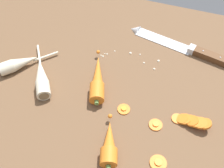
# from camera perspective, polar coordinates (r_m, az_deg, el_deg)

# --- Properties ---
(ground_plane) EXTENTS (1.20, 0.90, 0.04)m
(ground_plane) POSITION_cam_1_polar(r_m,az_deg,el_deg) (0.80, 0.48, -0.52)
(ground_plane) COLOR brown
(chefs_knife) EXTENTS (0.35, 0.11, 0.04)m
(chefs_knife) POSITION_cam_1_polar(r_m,az_deg,el_deg) (0.91, 13.64, 8.53)
(chefs_knife) COLOR silver
(chefs_knife) RESTS_ON ground_plane
(whole_carrot) EXTENTS (0.10, 0.20, 0.04)m
(whole_carrot) POSITION_cam_1_polar(r_m,az_deg,el_deg) (0.76, -3.25, 0.99)
(whole_carrot) COLOR orange
(whole_carrot) RESTS_ON ground_plane
(whole_carrot_second) EXTENTS (0.07, 0.14, 0.04)m
(whole_carrot_second) POSITION_cam_1_polar(r_m,az_deg,el_deg) (0.65, -0.63, -13.07)
(whole_carrot_second) COLOR orange
(whole_carrot_second) RESTS_ON ground_plane
(parsnip_front) EXTENTS (0.15, 0.20, 0.04)m
(parsnip_front) POSITION_cam_1_polar(r_m,az_deg,el_deg) (0.80, -15.23, 1.47)
(parsnip_front) COLOR beige
(parsnip_front) RESTS_ON ground_plane
(parsnip_mid_left) EXTENTS (0.14, 0.15, 0.04)m
(parsnip_mid_left) POSITION_cam_1_polar(r_m,az_deg,el_deg) (0.86, -19.75, 4.25)
(parsnip_mid_left) COLOR beige
(parsnip_mid_left) RESTS_ON ground_plane
(carrot_slice_stack) EXTENTS (0.10, 0.04, 0.03)m
(carrot_slice_stack) POSITION_cam_1_polar(r_m,az_deg,el_deg) (0.72, 17.05, -7.76)
(carrot_slice_stack) COLOR orange
(carrot_slice_stack) RESTS_ON ground_plane
(carrot_slice_stray_near) EXTENTS (0.04, 0.04, 0.01)m
(carrot_slice_stray_near) POSITION_cam_1_polar(r_m,az_deg,el_deg) (0.66, 10.14, -16.65)
(carrot_slice_stray_near) COLOR orange
(carrot_slice_stray_near) RESTS_ON ground_plane
(carrot_slice_stray_mid) EXTENTS (0.04, 0.04, 0.01)m
(carrot_slice_stray_mid) POSITION_cam_1_polar(r_m,az_deg,el_deg) (0.72, 2.60, -5.49)
(carrot_slice_stray_mid) COLOR orange
(carrot_slice_stray_mid) RESTS_ON ground_plane
(carrot_slice_stray_far) EXTENTS (0.04, 0.04, 0.01)m
(carrot_slice_stray_far) POSITION_cam_1_polar(r_m,az_deg,el_deg) (0.70, 9.57, -8.76)
(carrot_slice_stray_far) COLOR orange
(carrot_slice_stray_far) RESTS_ON ground_plane
(mince_crumbs) EXTENTS (0.19, 0.05, 0.01)m
(mince_crumbs) POSITION_cam_1_polar(r_m,az_deg,el_deg) (0.85, 5.28, 5.75)
(mince_crumbs) COLOR silver
(mince_crumbs) RESTS_ON ground_plane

